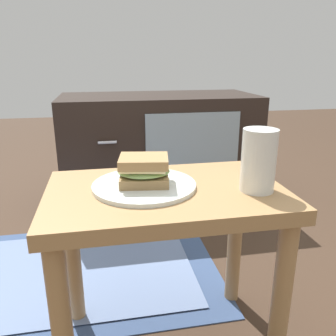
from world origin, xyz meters
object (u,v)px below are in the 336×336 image
object	(u,v)px
beer_glass	(259,161)
sandwich_front	(144,170)
plate	(144,185)
tv_cabinet	(159,152)

from	to	relation	value
beer_glass	sandwich_front	bearing A→B (deg)	165.26
sandwich_front	beer_glass	xyz separation A→B (m)	(0.25, -0.07, 0.03)
plate	tv_cabinet	bearing A→B (deg)	78.48
tv_cabinet	beer_glass	bearing A→B (deg)	-86.30
tv_cabinet	plate	xyz separation A→B (m)	(-0.19, -0.93, 0.17)
plate	beer_glass	size ratio (longest dim) A/B	1.70
tv_cabinet	plate	world-z (taller)	tv_cabinet
plate	sandwich_front	world-z (taller)	sandwich_front
tv_cabinet	sandwich_front	bearing A→B (deg)	-101.52
beer_glass	plate	bearing A→B (deg)	165.26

